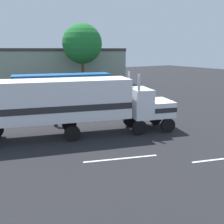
# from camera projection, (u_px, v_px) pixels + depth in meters

# --- Properties ---
(ground_plane) EXTENTS (120.00, 120.00, 0.00)m
(ground_plane) POSITION_uv_depth(u_px,v_px,m) (155.00, 128.00, 20.26)
(ground_plane) COLOR #232326
(lane_stripe_near) EXTENTS (4.22, 1.57, 0.01)m
(lane_stripe_near) POSITION_uv_depth(u_px,v_px,m) (121.00, 159.00, 14.47)
(lane_stripe_near) COLOR silver
(lane_stripe_near) RESTS_ON ground_plane
(semi_truck) EXTENTS (14.27, 6.46, 4.50)m
(semi_truck) POSITION_uv_depth(u_px,v_px,m) (71.00, 102.00, 17.73)
(semi_truck) COLOR white
(semi_truck) RESTS_ON ground_plane
(person_bystander) EXTENTS (0.44, 0.47, 1.63)m
(person_bystander) POSITION_uv_depth(u_px,v_px,m) (55.00, 116.00, 20.31)
(person_bystander) COLOR #2D3347
(person_bystander) RESTS_ON ground_plane
(parked_bus) EXTENTS (11.29, 5.20, 3.40)m
(parked_bus) POSITION_uv_depth(u_px,v_px,m) (63.00, 86.00, 29.01)
(parked_bus) COLOR #1E5999
(parked_bus) RESTS_ON ground_plane
(tree_left) EXTENTS (6.16, 6.16, 10.14)m
(tree_left) POSITION_uv_depth(u_px,v_px,m) (82.00, 44.00, 38.60)
(tree_left) COLOR brown
(tree_left) RESTS_ON ground_plane
(building_backdrop) EXTENTS (22.07, 11.83, 6.37)m
(building_backdrop) POSITION_uv_depth(u_px,v_px,m) (64.00, 65.00, 44.45)
(building_backdrop) COLOR gray
(building_backdrop) RESTS_ON ground_plane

